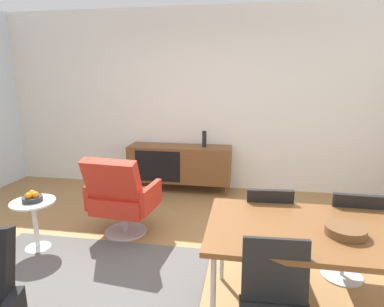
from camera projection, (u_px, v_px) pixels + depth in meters
ground_plane at (152, 276)px, 2.88m from camera, size 8.32×8.32×0.00m
wall_back at (197, 101)px, 5.05m from camera, size 6.80×0.12×2.80m
sideboard at (180, 163)px, 5.02m from camera, size 1.60×0.45×0.72m
vase_cobalt at (204, 139)px, 4.86m from camera, size 0.07×0.07×0.25m
dining_table at (324, 234)px, 2.19m from camera, size 1.60×0.90×0.74m
wooden_bowl_on_table at (346, 231)px, 2.09m from camera, size 0.26×0.26×0.06m
dining_chair_back_right at (349, 231)px, 2.72m from camera, size 0.41×0.44×0.86m
dining_chair_back_left at (266, 225)px, 2.84m from camera, size 0.43×0.45×0.86m
lounge_chair_red at (121, 196)px, 3.55m from camera, size 0.77×0.71×0.95m
side_table_round at (35, 219)px, 3.30m from camera, size 0.44×0.44×0.52m
fruit_bowl at (32, 197)px, 3.25m from camera, size 0.20×0.20×0.11m
area_rug at (71, 290)px, 2.69m from camera, size 2.20×1.70×0.01m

